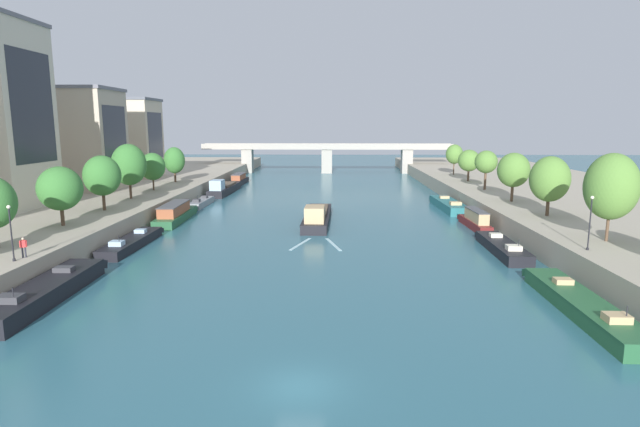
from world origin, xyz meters
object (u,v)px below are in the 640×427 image
object	(u,v)px
moored_boat_left_midway	(176,213)
moored_boat_left_near	(132,242)
moored_boat_left_upstream	(224,189)
tree_left_third	(152,167)
moored_boat_left_far	(202,202)
barge_midriver	(317,216)
tree_right_midway	(486,162)
tree_left_by_lamp	(174,160)
tree_right_nearest	(550,179)
moored_boat_right_gap_after	(502,247)
tree_right_end_of_row	(454,154)
tree_right_second	(469,161)
moored_boat_right_near	(581,305)
moored_boat_right_downstream	(448,205)
tree_left_past_mid	(102,176)
tree_left_second	(60,189)
bridge_far	(327,154)
moored_boat_right_end	(475,220)
moored_boat_left_second	(45,291)
tree_right_third	(514,170)
lamppost_left_bank	(11,231)
lamppost_right_bank	(590,221)
person_on_quay	(23,246)
moored_boat_left_end	(239,180)
tree_left_nearest	(129,165)
tree_right_distant	(611,187)

from	to	relation	value
moored_boat_left_midway	moored_boat_left_near	bearing A→B (deg)	-90.62
moored_boat_left_upstream	tree_left_third	bearing A→B (deg)	-117.56
moored_boat_left_far	barge_midriver	bearing A→B (deg)	-36.53
tree_left_third	tree_right_midway	distance (m)	53.31
tree_left_by_lamp	tree_right_nearest	bearing A→B (deg)	-32.10
moored_boat_right_gap_after	tree_right_nearest	world-z (taller)	tree_right_nearest
tree_right_end_of_row	tree_right_second	bearing A→B (deg)	-90.76
moored_boat_right_near	moored_boat_right_downstream	xyz separation A→B (m)	(0.69, 44.58, 0.05)
tree_left_past_mid	tree_right_second	bearing A→B (deg)	32.51
tree_left_past_mid	tree_right_end_of_row	size ratio (longest dim) A/B	1.06
moored_boat_right_gap_after	tree_left_second	xyz separation A→B (m)	(-45.56, -0.01, 5.89)
moored_boat_right_near	moored_boat_right_downstream	size ratio (longest dim) A/B	1.10
tree_right_midway	bridge_far	xyz separation A→B (m)	(-26.22, 55.77, -1.94)
moored_boat_right_near	moored_boat_right_end	distance (m)	29.54
moored_boat_right_gap_after	moored_boat_right_downstream	world-z (taller)	moored_boat_right_downstream
moored_boat_right_gap_after	moored_boat_right_end	distance (m)	12.40
moored_boat_left_second	tree_left_second	size ratio (longest dim) A/B	2.48
tree_right_midway	tree_right_third	bearing A→B (deg)	-90.46
lamppost_left_bank	lamppost_right_bank	xyz separation A→B (m)	(45.94, 4.67, 0.11)
tree_right_third	person_on_quay	xyz separation A→B (m)	(-48.87, -31.07, -3.37)
moored_boat_left_midway	tree_left_past_mid	distance (m)	11.11
moored_boat_left_midway	person_on_quay	world-z (taller)	person_on_quay
moored_boat_left_end	tree_left_nearest	bearing A→B (deg)	-101.14
moored_boat_right_gap_after	person_on_quay	bearing A→B (deg)	-162.81
moored_boat_right_end	moored_boat_left_end	bearing A→B (deg)	129.07
moored_boat_left_midway	tree_right_third	size ratio (longest dim) A/B	2.12
tree_left_past_mid	tree_left_third	distance (m)	19.34
barge_midriver	tree_right_distant	size ratio (longest dim) A/B	2.31
moored_boat_right_downstream	tree_right_third	bearing A→B (deg)	-55.27
barge_midriver	moored_boat_right_near	distance (m)	37.86
tree_right_distant	tree_right_second	distance (m)	49.32
moored_boat_left_far	tree_right_third	size ratio (longest dim) A/B	1.51
barge_midriver	moored_boat_left_midway	world-z (taller)	barge_midriver
tree_left_nearest	tree_left_past_mid	bearing A→B (deg)	-86.26
moored_boat_left_near	person_on_quay	size ratio (longest dim) A/B	8.15
moored_boat_left_far	person_on_quay	bearing A→B (deg)	-94.24
moored_boat_right_end	moored_boat_right_downstream	world-z (taller)	moored_boat_right_end
tree_left_past_mid	tree_right_third	xyz separation A→B (m)	(52.50, 8.63, 0.04)
moored_boat_left_midway	tree_right_midway	xyz separation A→B (m)	(45.98, 14.76, 6.00)
moored_boat_left_midway	lamppost_right_bank	world-z (taller)	lamppost_right_bank
lamppost_right_bank	bridge_far	distance (m)	98.85
tree_right_distant	lamppost_right_bank	distance (m)	5.34
tree_right_midway	lamppost_right_bank	xyz separation A→B (m)	(-3.20, -40.36, -1.93)
tree_right_third	moored_boat_left_second	bearing A→B (deg)	-143.82
moored_boat_left_second	tree_left_nearest	world-z (taller)	tree_left_nearest
moored_boat_left_end	tree_right_third	world-z (taller)	tree_right_third
bridge_far	tree_right_nearest	bearing A→B (deg)	-71.71
moored_boat_left_far	moored_boat_left_midway	bearing A→B (deg)	-90.67
moored_boat_left_second	tree_right_second	world-z (taller)	tree_right_second
moored_boat_right_gap_after	bridge_far	xyz separation A→B (m)	(-19.07, 86.80, 4.52)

